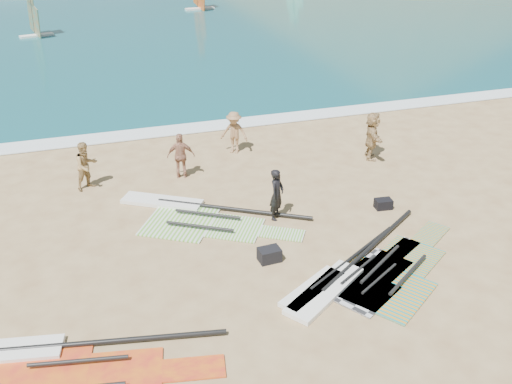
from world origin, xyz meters
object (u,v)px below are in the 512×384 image
object	(u,v)px
rig_orange	(368,275)
beachgoer_mid	(234,132)
beachgoer_back	(181,156)
gear_bag_near	(269,255)
gear_bag_far	(383,204)
rig_green	(193,214)
beachgoer_left	(86,166)
rig_red	(55,364)
person_wetsuit	(277,194)
rig_grey	(348,279)
beachgoer_right	(372,136)

from	to	relation	value
rig_orange	beachgoer_mid	world-z (taller)	beachgoer_mid
beachgoer_back	rig_orange	bearing A→B (deg)	127.17
gear_bag_near	gear_bag_far	bearing A→B (deg)	20.94
gear_bag_near	gear_bag_far	world-z (taller)	gear_bag_near
gear_bag_far	beachgoer_back	xyz separation A→B (m)	(-5.52, 4.19, 0.65)
beachgoer_mid	gear_bag_far	bearing A→B (deg)	-27.87
rig_green	beachgoer_mid	world-z (taller)	beachgoer_mid
rig_orange	gear_bag_near	world-z (taller)	gear_bag_near
gear_bag_near	beachgoer_back	distance (m)	6.00
gear_bag_near	beachgoer_left	xyz separation A→B (m)	(-4.31, 5.97, 0.63)
rig_red	gear_bag_far	distance (m)	10.60
rig_orange	person_wetsuit	size ratio (longest dim) A/B	3.77
gear_bag_far	beachgoer_left	bearing A→B (deg)	153.53
person_wetsuit	beachgoer_mid	xyz separation A→B (m)	(0.20, 5.29, 0.01)
gear_bag_far	gear_bag_near	bearing A→B (deg)	-159.06
gear_bag_far	rig_red	bearing A→B (deg)	-157.97
rig_grey	person_wetsuit	world-z (taller)	person_wetsuit
rig_grey	person_wetsuit	size ratio (longest dim) A/B	2.97
gear_bag_far	person_wetsuit	distance (m)	3.47
rig_orange	beachgoer_mid	bearing A→B (deg)	61.83
beachgoer_back	rig_green	bearing A→B (deg)	98.18
beachgoer_left	beachgoer_back	distance (m)	3.13
beachgoer_right	beachgoer_back	bearing A→B (deg)	106.21
gear_bag_far	beachgoer_right	world-z (taller)	beachgoer_right
beachgoer_back	beachgoer_left	bearing A→B (deg)	10.40
gear_bag_near	beachgoer_right	bearing A→B (deg)	42.27
rig_grey	beachgoer_back	distance (m)	7.87
beachgoer_mid	beachgoer_right	size ratio (longest dim) A/B	0.90
rig_red	beachgoer_right	xyz separation A→B (m)	(11.32, 7.62, 0.85)
rig_green	person_wetsuit	size ratio (longest dim) A/B	3.38
person_wetsuit	beachgoer_left	distance (m)	6.53
rig_orange	beachgoer_back	distance (m)	8.08
beachgoer_back	beachgoer_right	xyz separation A→B (m)	(7.02, -0.54, 0.09)
person_wetsuit	beachgoer_right	distance (m)	5.83
beachgoer_left	beachgoer_back	size ratio (longest dim) A/B	1.02
beachgoer_left	beachgoer_mid	size ratio (longest dim) A/B	1.01
beachgoer_left	beachgoer_mid	xyz separation A→B (m)	(5.47, 1.43, -0.01)
rig_red	beachgoer_back	xyz separation A→B (m)	(4.30, 8.16, 0.75)
person_wetsuit	beachgoer_left	size ratio (longest dim) A/B	0.98
beachgoer_right	gear_bag_near	bearing A→B (deg)	152.89
gear_bag_near	beachgoer_mid	world-z (taller)	beachgoer_mid
beachgoer_right	rig_grey	bearing A→B (deg)	168.51
person_wetsuit	beachgoer_mid	distance (m)	5.30
rig_green	gear_bag_near	distance (m)	3.35
rig_orange	person_wetsuit	xyz separation A→B (m)	(-1.20, 3.58, 0.75)
beachgoer_back	gear_bag_near	bearing A→B (deg)	114.01
rig_red	beachgoer_right	size ratio (longest dim) A/B	3.37
rig_orange	beachgoer_back	bearing A→B (deg)	79.95
rig_red	rig_grey	bearing A→B (deg)	17.54
rig_orange	rig_grey	bearing A→B (deg)	146.39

